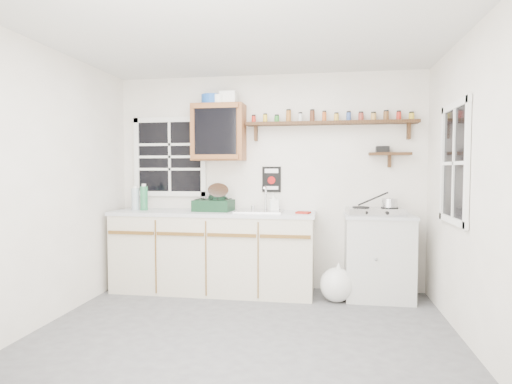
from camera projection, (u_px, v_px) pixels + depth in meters
room at (241, 187)px, 3.47m from camera, size 3.64×3.24×2.54m
main_cabinet at (213, 251)px, 4.88m from camera, size 2.31×0.63×0.92m
right_cabinet at (378, 256)px, 4.62m from camera, size 0.73×0.57×0.91m
sink at (260, 211)px, 4.78m from camera, size 0.52×0.44×0.29m
upper_cabinet at (219, 132)px, 4.95m from camera, size 0.60×0.32×0.65m
upper_cabinet_clutter at (218, 99)px, 4.93m from camera, size 0.41×0.24×0.14m
spice_shelf at (331, 122)px, 4.81m from camera, size 1.91×0.18×0.35m
secondary_shelf at (388, 153)px, 4.74m from camera, size 0.45×0.16×0.24m
warning_sign at (272, 179)px, 5.02m from camera, size 0.22×0.02×0.30m
window_back at (170, 157)px, 5.21m from camera, size 0.93×0.03×0.98m
window_right at (455, 163)px, 3.72m from camera, size 0.03×0.78×1.08m
water_bottles at (140, 198)px, 5.01m from camera, size 0.19×0.10×0.31m
dish_rack at (215, 202)px, 4.90m from camera, size 0.45×0.35×0.32m
soap_bottle at (273, 203)px, 4.80m from camera, size 0.13×0.13×0.21m
rag at (303, 213)px, 4.62m from camera, size 0.17×0.15×0.02m
hotplate at (375, 211)px, 4.58m from camera, size 0.62×0.37×0.09m
saucepan at (389, 203)px, 4.56m from camera, size 0.41×0.19×0.17m
trash_bag at (336, 284)px, 4.50m from camera, size 0.38×0.35×0.44m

